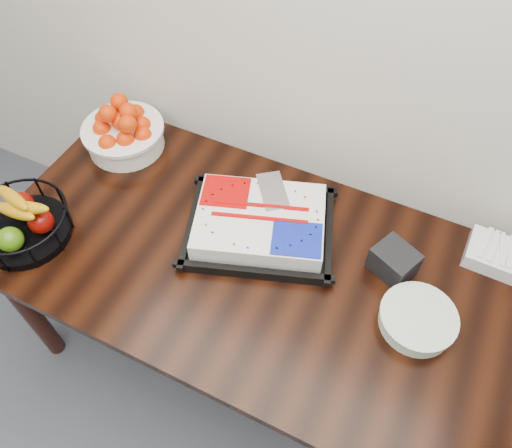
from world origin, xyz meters
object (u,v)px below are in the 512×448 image
at_px(fruit_basket, 20,222).
at_px(plate_stack, 417,320).
at_px(napkin_box, 394,261).
at_px(table, 256,275).
at_px(cake_tray, 260,224).
at_px(tangerine_bowl, 123,129).

distance_m(fruit_basket, plate_stack, 1.31).
distance_m(fruit_basket, napkin_box, 1.24).
xyz_separation_m(table, plate_stack, (0.53, 0.01, 0.11)).
bearing_deg(plate_stack, cake_tray, 169.31).
height_order(table, tangerine_bowl, tangerine_bowl).
distance_m(cake_tray, napkin_box, 0.45).
bearing_deg(napkin_box, table, -157.88).
relative_size(cake_tray, plate_stack, 2.53).
relative_size(table, plate_stack, 7.75).
distance_m(tangerine_bowl, napkin_box, 1.11).
relative_size(fruit_basket, napkin_box, 2.47).
bearing_deg(plate_stack, tangerine_bowl, 168.05).
distance_m(tangerine_bowl, plate_stack, 1.26).
xyz_separation_m(table, tangerine_bowl, (-0.70, 0.27, 0.17)).
xyz_separation_m(tangerine_bowl, plate_stack, (1.23, -0.26, -0.06)).
relative_size(table, napkin_box, 13.73).
relative_size(table, cake_tray, 3.06).
relative_size(fruit_basket, plate_stack, 1.39).
relative_size(cake_tray, napkin_box, 4.48).
height_order(table, napkin_box, napkin_box).
height_order(table, cake_tray, cake_tray).
distance_m(plate_stack, napkin_box, 0.20).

